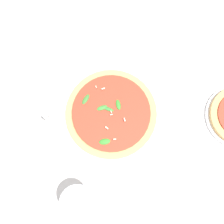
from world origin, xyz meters
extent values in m
plane|color=silver|center=(0.00, 0.00, 0.00)|extent=(6.00, 6.00, 0.00)
cylinder|color=white|center=(0.04, 0.00, 0.01)|extent=(0.33, 0.33, 0.01)
cylinder|color=tan|center=(0.04, 0.00, 0.02)|extent=(0.31, 0.31, 0.02)
cylinder|color=#B73823|center=(0.04, 0.00, 0.03)|extent=(0.26, 0.26, 0.01)
ellipsoid|color=#338028|center=(0.04, 0.03, 0.04)|extent=(0.04, 0.03, 0.01)
ellipsoid|color=#348329|center=(0.10, -0.08, 0.04)|extent=(0.04, 0.04, 0.01)
ellipsoid|color=#367D31|center=(0.02, 0.00, 0.04)|extent=(0.04, 0.03, 0.01)
ellipsoid|color=#38722D|center=(-0.05, -0.03, 0.04)|extent=(0.03, 0.04, 0.01)
ellipsoid|color=#387F30|center=(0.01, -0.01, 0.04)|extent=(0.03, 0.04, 0.01)
cube|color=beige|center=(-0.06, 0.02, 0.04)|extent=(0.01, 0.01, 0.00)
cube|color=beige|center=(0.04, 0.00, 0.04)|extent=(0.01, 0.01, 0.00)
cube|color=beige|center=(0.07, -0.05, 0.04)|extent=(0.01, 0.00, 0.01)
cube|color=beige|center=(-0.04, 0.03, 0.04)|extent=(0.01, 0.01, 0.01)
cube|color=beige|center=(0.09, 0.01, 0.04)|extent=(0.01, 0.01, 0.01)
cube|color=beige|center=(0.05, -0.01, 0.04)|extent=(0.01, 0.01, 0.00)
cube|color=beige|center=(0.11, -0.05, 0.04)|extent=(0.01, 0.01, 0.01)
cylinder|color=white|center=(0.18, -0.25, 0.00)|extent=(0.08, 0.08, 0.00)
cylinder|color=white|center=(0.18, -0.25, 0.04)|extent=(0.01, 0.01, 0.07)
cone|color=white|center=(0.18, -0.25, 0.11)|extent=(0.10, 0.10, 0.07)
cylinder|color=white|center=(0.18, -0.25, 0.09)|extent=(0.05, 0.05, 0.03)
cube|color=white|center=(0.31, -0.12, 0.00)|extent=(0.15, 0.12, 0.01)
cube|color=silver|center=(0.28, -0.11, 0.01)|extent=(0.12, 0.03, 0.00)
cube|color=silver|center=(0.37, -0.13, 0.01)|extent=(0.02, 0.03, 0.00)
cube|color=silver|center=(0.39, -0.13, 0.01)|extent=(0.04, 0.01, 0.00)
cube|color=silver|center=(0.40, -0.12, 0.01)|extent=(0.04, 0.01, 0.00)
cylinder|color=white|center=(-0.23, 0.13, 0.01)|extent=(0.18, 0.18, 0.01)
torus|color=white|center=(-0.23, 0.13, 0.01)|extent=(0.17, 0.17, 0.01)
cylinder|color=silver|center=(-0.10, -0.16, 0.03)|extent=(0.03, 0.03, 0.06)
cylinder|color=#B7B7BF|center=(-0.10, -0.16, 0.06)|extent=(0.03, 0.03, 0.01)
camera|label=1|loc=(0.18, -0.13, 0.88)|focal=42.00mm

